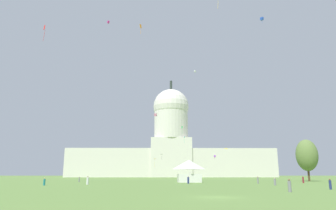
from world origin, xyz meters
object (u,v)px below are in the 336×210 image
object	(u,v)px
kite_green_mid	(182,128)
kite_pink_mid	(156,115)
event_tent	(189,171)
person_grey_aisle_center	(258,180)
kite_yellow_low	(227,150)
capitol_building	(171,147)
person_navy_back_left	(330,184)
person_teal_near_tent	(44,182)
kite_magenta_high	(108,22)
kite_red_high	(44,29)
person_grey_edge_east	(290,186)
person_grey_lawn_far_left	(79,180)
person_navy_lawn_far_right	(188,180)
person_grey_front_left	(275,182)
kite_turquoise_mid	(184,138)
kite_blue_high	(262,19)
kite_orange_high	(141,27)
kite_violet_low	(215,156)
tree_east_mid	(307,155)
kite_white_high	(195,71)
kite_gold_low	(154,160)
person_white_back_right	(88,181)
person_maroon_near_tree_west	(303,180)
kite_black_low	(162,155)

from	to	relation	value
kite_green_mid	kite_pink_mid	distance (m)	32.53
event_tent	kite_green_mid	distance (m)	88.41
person_grey_aisle_center	kite_yellow_low	xyz separation A→B (m)	(-4.29, 12.95, 8.01)
capitol_building	person_navy_back_left	bearing A→B (deg)	-83.77
person_teal_near_tent	kite_magenta_high	size ratio (longest dim) A/B	1.62
capitol_building	kite_yellow_low	world-z (taller)	capitol_building
event_tent	kite_red_high	xyz separation A→B (m)	(-40.77, -5.48, 39.02)
person_grey_edge_east	person_grey_lawn_far_left	bearing A→B (deg)	-115.83
capitol_building	kite_red_high	world-z (taller)	capitol_building
person_navy_lawn_far_right	person_grey_front_left	size ratio (longest dim) A/B	1.16
kite_turquoise_mid	kite_blue_high	bearing A→B (deg)	-138.30
event_tent	kite_pink_mid	distance (m)	62.52
kite_magenta_high	kite_orange_high	xyz separation A→B (m)	(11.96, 0.10, -1.76)
kite_violet_low	kite_turquoise_mid	xyz separation A→B (m)	(-19.85, -10.79, 10.36)
tree_east_mid	kite_white_high	size ratio (longest dim) A/B	13.35
person_grey_edge_east	kite_blue_high	distance (m)	79.15
person_navy_lawn_far_right	person_teal_near_tent	size ratio (longest dim) A/B	1.17
person_grey_front_left	kite_gold_low	size ratio (longest dim) A/B	0.37
capitol_building	person_white_back_right	world-z (taller)	capitol_building
person_maroon_near_tree_west	kite_black_low	world-z (taller)	kite_black_low
person_teal_near_tent	kite_black_low	distance (m)	130.48
kite_magenta_high	kite_blue_high	size ratio (longest dim) A/B	0.41
kite_blue_high	person_teal_near_tent	bearing A→B (deg)	-103.90
kite_yellow_low	kite_gold_low	bearing A→B (deg)	79.60
capitol_building	kite_white_high	bearing A→B (deg)	-81.76
person_maroon_near_tree_west	person_white_back_right	world-z (taller)	person_white_back_right
person_navy_back_left	kite_blue_high	xyz separation A→B (m)	(9.07, 49.10, 53.60)
tree_east_mid	person_grey_front_left	distance (m)	41.34
kite_green_mid	kite_violet_low	size ratio (longest dim) A/B	1.61
event_tent	person_navy_lawn_far_right	xyz separation A→B (m)	(-1.11, -10.51, -2.30)
person_grey_front_left	kite_turquoise_mid	bearing A→B (deg)	-150.25
capitol_building	kite_black_low	distance (m)	30.96
person_navy_back_left	person_grey_edge_east	world-z (taller)	person_grey_edge_east
person_maroon_near_tree_west	kite_green_mid	distance (m)	98.67
kite_black_low	tree_east_mid	bearing A→B (deg)	-55.00
capitol_building	kite_green_mid	distance (m)	50.93
tree_east_mid	person_maroon_near_tree_west	distance (m)	22.50
person_maroon_near_tree_west	person_teal_near_tent	distance (m)	60.88
kite_white_high	person_grey_front_left	bearing A→B (deg)	-45.93
person_teal_near_tent	kite_gold_low	xyz separation A→B (m)	(18.82, 110.09, 9.07)
kite_violet_low	person_grey_aisle_center	bearing A→B (deg)	-81.34
kite_pink_mid	kite_orange_high	bearing A→B (deg)	102.39
person_grey_lawn_far_left	person_white_back_right	bearing A→B (deg)	-21.59
person_grey_aisle_center	kite_green_mid	bearing A→B (deg)	178.47
person_maroon_near_tree_west	person_teal_near_tent	size ratio (longest dim) A/B	1.13
person_navy_back_left	kite_orange_high	world-z (taller)	kite_orange_high
kite_magenta_high	kite_turquoise_mid	size ratio (longest dim) A/B	0.23
person_grey_edge_east	kite_yellow_low	bearing A→B (deg)	-156.99
person_teal_near_tent	kite_yellow_low	size ratio (longest dim) A/B	0.96
person_maroon_near_tree_west	kite_pink_mid	bearing A→B (deg)	170.61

